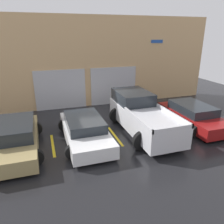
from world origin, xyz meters
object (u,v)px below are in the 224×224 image
pickup_truck (141,115)px  van_right (193,115)px  sedan_side (15,138)px  sedan_white (85,130)px

pickup_truck → van_right: bearing=-4.7°
pickup_truck → van_right: pickup_truck is taller
pickup_truck → sedan_side: size_ratio=1.15×
sedan_white → sedan_side: bearing=179.9°
sedan_side → van_right: sedan_side is taller
pickup_truck → sedan_white: 3.03m
sedan_white → sedan_side: sedan_side is taller
pickup_truck → van_right: (3.01, -0.25, -0.30)m
sedan_white → van_right: van_right is taller
sedan_white → sedan_side: (-3.01, 0.00, 0.05)m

